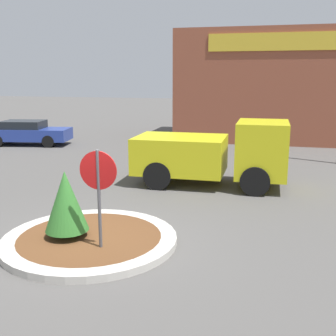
{
  "coord_description": "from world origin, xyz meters",
  "views": [
    {
      "loc": [
        3.9,
        -8.25,
        3.72
      ],
      "look_at": [
        1.15,
        2.66,
        1.24
      ],
      "focal_mm": 45.0,
      "sensor_mm": 36.0,
      "label": 1
    }
  ],
  "objects": [
    {
      "name": "parked_sedan_blue",
      "position": [
        -9.09,
        11.94,
        0.68
      ],
      "size": [
        4.69,
        2.44,
        1.32
      ],
      "rotation": [
        0.0,
        0.0,
        0.17
      ],
      "color": "navy",
      "rests_on": "ground_plane"
    },
    {
      "name": "storefront_building",
      "position": [
        4.9,
        17.84,
        3.11
      ],
      "size": [
        13.13,
        6.07,
        6.22
      ],
      "color": "brown",
      "rests_on": "ground_plane"
    },
    {
      "name": "stop_sign",
      "position": [
        0.48,
        -0.5,
        1.57
      ],
      "size": [
        0.81,
        0.07,
        2.25
      ],
      "color": "#4C4C51",
      "rests_on": "ground_plane"
    },
    {
      "name": "utility_truck",
      "position": [
        1.98,
        5.81,
        1.13
      ],
      "size": [
        5.13,
        2.3,
        2.24
      ],
      "rotation": [
        0.0,
        0.0,
        0.01
      ],
      "color": "gold",
      "rests_on": "ground_plane"
    },
    {
      "name": "island_shrub",
      "position": [
        -0.48,
        -0.13,
        1.0
      ],
      "size": [
        0.97,
        0.97,
        1.52
      ],
      "color": "brown",
      "rests_on": "traffic_island"
    },
    {
      "name": "ground_plane",
      "position": [
        0.0,
        0.0,
        0.0
      ],
      "size": [
        120.0,
        120.0,
        0.0
      ],
      "primitive_type": "plane",
      "color": "#514F4C"
    },
    {
      "name": "traffic_island",
      "position": [
        0.0,
        0.0,
        0.08
      ],
      "size": [
        3.94,
        3.94,
        0.16
      ],
      "color": "#BCB7AD",
      "rests_on": "ground_plane"
    }
  ]
}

